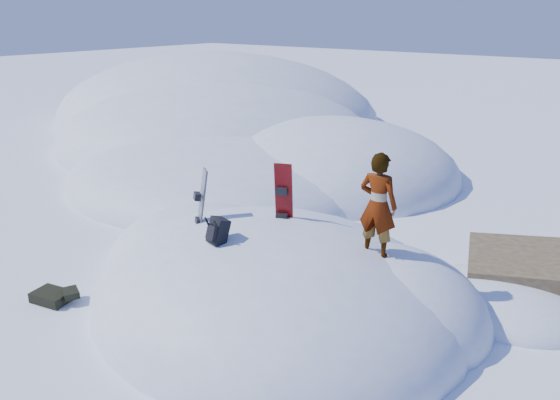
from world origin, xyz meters
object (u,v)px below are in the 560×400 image
Objects in this scene: snowboard_dark at (200,211)px; snowboard_red at (284,207)px; person at (378,205)px; backpack at (217,231)px.

snowboard_red is at bearing 68.57° from snowboard_dark.
snowboard_red is at bearing -1.47° from person.
snowboard_red is 3.30× the size of backpack.
backpack is (-0.25, -1.45, -0.06)m from snowboard_red.
snowboard_red is 1.88m from person.
snowboard_dark is 3.11× the size of backpack.
person is (1.83, 0.06, 0.41)m from snowboard_red.
backpack is at bearing 32.64° from person.
snowboard_red is 1.53m from snowboard_dark.
snowboard_red reaches higher than snowboard_dark.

